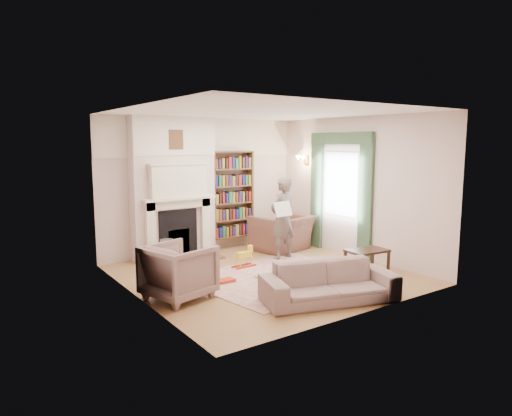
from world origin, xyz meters
TOP-DOWN VIEW (x-y plane):
  - floor at (0.00, 0.00)m, footprint 4.50×4.50m
  - ceiling at (0.00, 0.00)m, footprint 4.50×4.50m
  - wall_back at (0.00, 2.25)m, footprint 4.50×0.00m
  - wall_front at (0.00, -2.25)m, footprint 4.50×0.00m
  - wall_left at (-2.25, 0.00)m, footprint 0.00×4.50m
  - wall_right at (2.25, 0.00)m, footprint 0.00×4.50m
  - fireplace at (-0.75, 2.05)m, footprint 1.70×0.58m
  - bookcase at (0.65, 2.12)m, footprint 1.00×0.24m
  - window at (2.23, 0.40)m, footprint 0.02×0.90m
  - curtain_left at (2.20, -0.30)m, footprint 0.07×0.32m
  - curtain_right at (2.20, 1.10)m, footprint 0.07×0.32m
  - pelmet at (2.19, 0.40)m, footprint 0.09×1.70m
  - wall_sconce at (2.03, 1.50)m, footprint 0.20×0.24m
  - rug at (0.12, -0.25)m, footprint 3.16×2.62m
  - armchair_reading at (1.40, 1.31)m, footprint 1.34×1.23m
  - armchair_left at (-1.75, -0.27)m, footprint 1.10×1.08m
  - sofa at (-0.02, -1.64)m, footprint 2.09×1.32m
  - man_reading at (0.95, 0.71)m, footprint 0.64×0.46m
  - newspaper at (0.80, 0.51)m, footprint 0.43×0.17m
  - coffee_table at (1.47, -1.02)m, footprint 0.74×0.52m
  - paraffin_heater at (-1.25, 1.30)m, footprint 0.25×0.25m
  - rocking_horse at (-0.04, 0.58)m, footprint 0.47×0.23m
  - board_game at (-0.07, -0.23)m, footprint 0.39×0.39m
  - game_box_lid at (-0.80, -0.02)m, footprint 0.29×0.19m
  - comic_annuals at (0.24, -0.42)m, footprint 0.66×0.38m

SIDE VIEW (x-z plane):
  - floor at x=0.00m, z-range 0.00..0.00m
  - rug at x=0.12m, z-range 0.00..0.01m
  - comic_annuals at x=0.24m, z-range 0.01..0.03m
  - board_game at x=-0.07m, z-range 0.01..0.04m
  - game_box_lid at x=-0.80m, z-range 0.01..0.06m
  - rocking_horse at x=-0.04m, z-range 0.00..0.40m
  - coffee_table at x=1.47m, z-range 0.00..0.45m
  - paraffin_heater at x=-1.25m, z-range 0.00..0.55m
  - sofa at x=-0.02m, z-range 0.00..0.57m
  - armchair_reading at x=1.40m, z-range 0.00..0.75m
  - armchair_left at x=-1.75m, z-range 0.00..0.82m
  - man_reading at x=0.95m, z-range 0.00..1.64m
  - newspaper at x=0.80m, z-range 0.90..1.17m
  - bookcase at x=0.65m, z-range 0.25..2.10m
  - curtain_left at x=2.20m, z-range 0.00..2.40m
  - curtain_right at x=2.20m, z-range 0.00..2.40m
  - fireplace at x=-0.75m, z-range -0.01..2.79m
  - wall_back at x=0.00m, z-range -0.85..3.65m
  - wall_front at x=0.00m, z-range -0.85..3.65m
  - wall_left at x=-2.25m, z-range -0.85..3.65m
  - wall_right at x=2.25m, z-range -0.85..3.65m
  - window at x=2.23m, z-range 0.80..2.10m
  - wall_sconce at x=2.03m, z-range 1.78..2.02m
  - pelmet at x=2.19m, z-range 2.26..2.50m
  - ceiling at x=0.00m, z-range 2.80..2.80m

